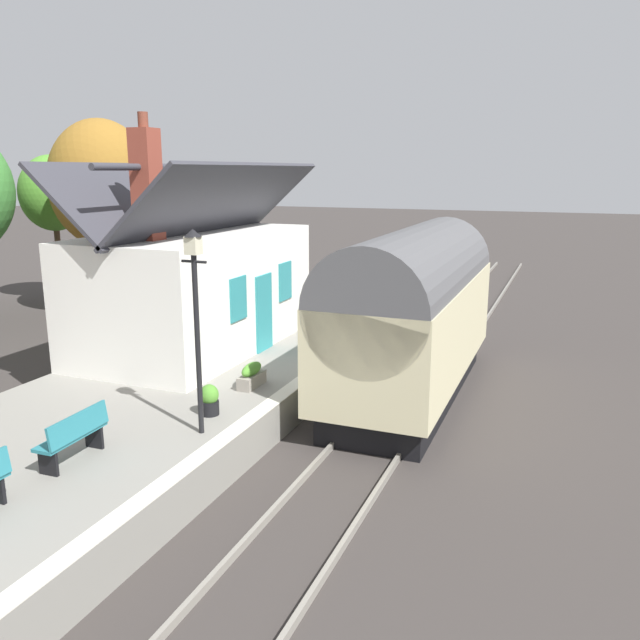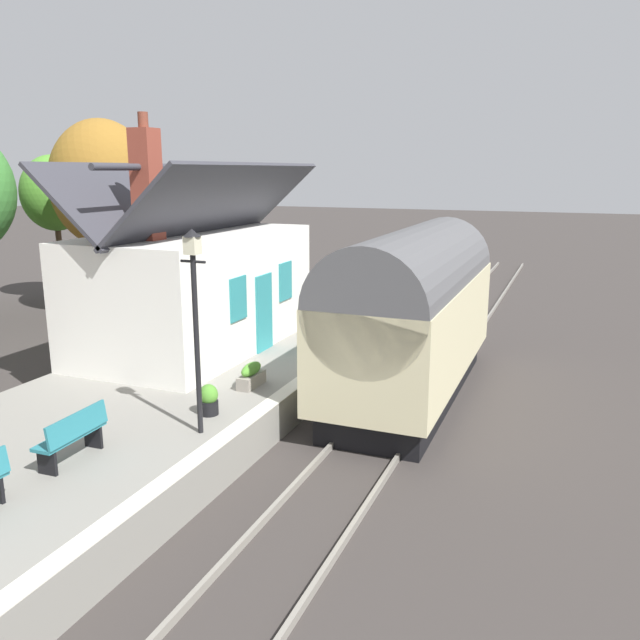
# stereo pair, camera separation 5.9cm
# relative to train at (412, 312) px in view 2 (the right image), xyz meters

# --- Properties ---
(ground_plane) EXTENTS (160.00, 160.00, 0.00)m
(ground_plane) POSITION_rel_train_xyz_m (-0.82, 0.90, -2.21)
(ground_plane) COLOR #383330
(platform) EXTENTS (32.00, 6.07, 0.86)m
(platform) POSITION_rel_train_xyz_m (-0.82, 4.93, -1.78)
(platform) COLOR gray
(platform) RESTS_ON ground
(platform_edge_coping) EXTENTS (32.00, 0.36, 0.02)m
(platform_edge_coping) POSITION_rel_train_xyz_m (-0.82, 2.08, -1.35)
(platform_edge_coping) COLOR beige
(platform_edge_coping) RESTS_ON platform
(rail_near) EXTENTS (52.00, 0.08, 0.14)m
(rail_near) POSITION_rel_train_xyz_m (-0.82, -0.72, -2.14)
(rail_near) COLOR gray
(rail_near) RESTS_ON ground
(rail_far) EXTENTS (52.00, 0.08, 0.14)m
(rail_far) POSITION_rel_train_xyz_m (-0.82, 0.72, -2.14)
(rail_far) COLOR gray
(rail_far) RESTS_ON ground
(train) EXTENTS (8.39, 2.73, 4.32)m
(train) POSITION_rel_train_xyz_m (0.00, 0.00, 0.00)
(train) COLOR black
(train) RESTS_ON ground
(station_building) EXTENTS (7.58, 4.10, 6.17)m
(station_building) POSITION_rel_train_xyz_m (-0.55, 6.00, 0.38)
(station_building) COLOR white
(station_building) RESTS_ON platform
(bench_platform_end) EXTENTS (1.41, 0.47, 0.88)m
(bench_platform_end) POSITION_rel_train_xyz_m (-7.64, 3.94, -0.88)
(bench_platform_end) COLOR #26727F
(bench_platform_end) RESTS_ON platform
(bench_by_lamp) EXTENTS (1.40, 0.43, 0.88)m
(bench_by_lamp) POSITION_rel_train_xyz_m (5.17, 4.17, -0.88)
(bench_by_lamp) COLOR #26727F
(bench_by_lamp) RESTS_ON platform
(planter_under_sign) EXTENTS (0.39, 0.39, 0.75)m
(planter_under_sign) POSITION_rel_train_xyz_m (10.02, 5.89, -0.97)
(planter_under_sign) COLOR #9E5138
(planter_under_sign) RESTS_ON platform
(planter_by_door) EXTENTS (0.38, 0.38, 0.64)m
(planter_by_door) POSITION_rel_train_xyz_m (-4.94, 2.95, -1.04)
(planter_by_door) COLOR black
(planter_by_door) RESTS_ON platform
(planter_bench_left) EXTENTS (0.57, 0.57, 0.87)m
(planter_bench_left) POSITION_rel_train_xyz_m (8.72, 5.88, -0.89)
(planter_bench_left) COLOR teal
(planter_bench_left) RESTS_ON platform
(planter_edge_near) EXTENTS (0.52, 0.52, 0.74)m
(planter_edge_near) POSITION_rel_train_xyz_m (4.23, 6.66, -0.94)
(planter_edge_near) COLOR teal
(planter_edge_near) RESTS_ON platform
(planter_edge_far) EXTENTS (0.88, 0.32, 0.55)m
(planter_edge_far) POSITION_rel_train_xyz_m (-3.08, 2.96, -1.09)
(planter_edge_far) COLOR gray
(planter_edge_far) RESTS_ON platform
(planter_bench_right) EXTENTS (0.83, 0.32, 0.63)m
(planter_bench_right) POSITION_rel_train_xyz_m (4.95, 4.97, -1.05)
(planter_bench_right) COLOR #9E5138
(planter_bench_right) RESTS_ON platform
(lamp_post_platform) EXTENTS (0.32, 0.50, 3.84)m
(lamp_post_platform) POSITION_rel_train_xyz_m (-5.80, 2.61, 1.31)
(lamp_post_platform) COLOR black
(lamp_post_platform) RESTS_ON platform
(station_sign_board) EXTENTS (0.96, 0.06, 1.57)m
(station_sign_board) POSITION_rel_train_xyz_m (7.26, 2.84, -0.17)
(station_sign_board) COLOR black
(station_sign_board) RESTS_ON platform
(tree_distant) EXTENTS (3.95, 3.99, 7.60)m
(tree_distant) POSITION_rel_train_xyz_m (4.71, 13.38, 2.94)
(tree_distant) COLOR #4C3828
(tree_distant) RESTS_ON ground
(tree_mid_background) EXTENTS (2.95, 2.69, 6.34)m
(tree_mid_background) POSITION_rel_train_xyz_m (6.33, 17.39, 2.49)
(tree_mid_background) COLOR #4C3828
(tree_mid_background) RESTS_ON ground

